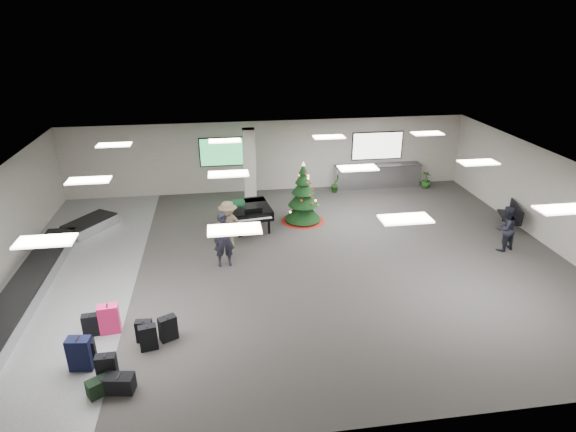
{
  "coord_description": "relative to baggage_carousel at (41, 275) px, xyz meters",
  "views": [
    {
      "loc": [
        -2.25,
        -13.82,
        7.65
      ],
      "look_at": [
        -0.05,
        1.0,
        1.22
      ],
      "focal_mm": 30.0,
      "sensor_mm": 36.0,
      "label": 1
    }
  ],
  "objects": [
    {
      "name": "ground",
      "position": [
        7.84,
        0.08,
        -0.21
      ],
      "size": [
        18.0,
        18.0,
        0.0
      ],
      "primitive_type": "plane",
      "color": "#322F2D",
      "rests_on": "ground"
    },
    {
      "name": "room_envelope",
      "position": [
        7.46,
        0.75,
        2.12
      ],
      "size": [
        18.02,
        14.02,
        3.21
      ],
      "color": "#A8A19A",
      "rests_on": "ground"
    },
    {
      "name": "baggage_carousel",
      "position": [
        0.0,
        0.0,
        0.0
      ],
      "size": [
        2.28,
        9.71,
        0.43
      ],
      "color": "silver",
      "rests_on": "ground"
    },
    {
      "name": "service_counter",
      "position": [
        12.84,
        6.73,
        0.33
      ],
      "size": [
        4.05,
        0.65,
        1.08
      ],
      "color": "silver",
      "rests_on": "ground"
    },
    {
      "name": "suitcase_0",
      "position": [
        2.86,
        -4.77,
        0.13
      ],
      "size": [
        0.44,
        0.25,
        0.7
      ],
      "rotation": [
        0.0,
        0.0,
        0.02
      ],
      "color": "black",
      "rests_on": "ground"
    },
    {
      "name": "suitcase_1",
      "position": [
        3.64,
        -3.78,
        0.12
      ],
      "size": [
        0.46,
        0.3,
        0.68
      ],
      "rotation": [
        0.0,
        0.0,
        0.2
      ],
      "color": "black",
      "rests_on": "ground"
    },
    {
      "name": "pink_suitcase",
      "position": [
        2.58,
        -2.94,
        0.18
      ],
      "size": [
        0.53,
        0.33,
        0.81
      ],
      "rotation": [
        0.0,
        0.0,
        0.1
      ],
      "color": "#FC2065",
      "rests_on": "ground"
    },
    {
      "name": "suitcase_3",
      "position": [
        4.08,
        -3.46,
        0.11
      ],
      "size": [
        0.49,
        0.41,
        0.67
      ],
      "rotation": [
        0.0,
        0.0,
        0.46
      ],
      "color": "black",
      "rests_on": "ground"
    },
    {
      "name": "navy_suitcase",
      "position": [
        2.19,
        -4.26,
        0.2
      ],
      "size": [
        0.57,
        0.38,
        0.84
      ],
      "rotation": [
        0.0,
        0.0,
        -0.13
      ],
      "color": "black",
      "rests_on": "ground"
    },
    {
      "name": "suitcase_5",
      "position": [
        2.28,
        -4.19,
        0.13
      ],
      "size": [
        0.48,
        0.31,
        0.7
      ],
      "rotation": [
        0.0,
        0.0,
        0.14
      ],
      "color": "black",
      "rests_on": "ground"
    },
    {
      "name": "green_duffel",
      "position": [
        2.78,
        -5.15,
        -0.02
      ],
      "size": [
        0.64,
        0.56,
        0.4
      ],
      "rotation": [
        0.0,
        0.0,
        0.58
      ],
      "color": "black",
      "rests_on": "ground"
    },
    {
      "name": "suitcase_7",
      "position": [
        3.5,
        -3.44,
        0.08
      ],
      "size": [
        0.42,
        0.24,
        0.61
      ],
      "rotation": [
        0.0,
        0.0,
        -0.08
      ],
      "color": "black",
      "rests_on": "ground"
    },
    {
      "name": "suitcase_8",
      "position": [
        2.13,
        -2.99,
        0.08
      ],
      "size": [
        0.42,
        0.26,
        0.61
      ],
      "rotation": [
        0.0,
        0.0,
        0.08
      ],
      "color": "black",
      "rests_on": "ground"
    },
    {
      "name": "black_duffel",
      "position": [
        3.18,
        -5.15,
        -0.01
      ],
      "size": [
        0.67,
        0.44,
        0.43
      ],
      "rotation": [
        0.0,
        0.0,
        -0.16
      ],
      "color": "black",
      "rests_on": "ground"
    },
    {
      "name": "christmas_tree",
      "position": [
        8.72,
        3.35,
        0.62
      ],
      "size": [
        1.7,
        1.7,
        2.43
      ],
      "color": "maroon",
      "rests_on": "ground"
    },
    {
      "name": "grand_piano",
      "position": [
        6.64,
        2.9,
        0.54
      ],
      "size": [
        1.66,
        2.02,
        1.06
      ],
      "rotation": [
        0.0,
        0.0,
        0.13
      ],
      "color": "black",
      "rests_on": "ground"
    },
    {
      "name": "bench",
      "position": [
        16.44,
        1.58,
        0.31
      ],
      "size": [
        0.9,
        1.56,
        0.94
      ],
      "rotation": [
        0.0,
        0.0,
        -0.28
      ],
      "color": "black",
      "rests_on": "ground"
    },
    {
      "name": "traveler_a",
      "position": [
        5.6,
        0.2,
        0.7
      ],
      "size": [
        0.7,
        0.49,
        1.83
      ],
      "primitive_type": "imported",
      "rotation": [
        0.0,
        0.0,
        0.08
      ],
      "color": "black",
      "rests_on": "ground"
    },
    {
      "name": "traveler_b",
      "position": [
        5.78,
        1.37,
        0.67
      ],
      "size": [
        1.24,
        0.87,
        1.76
      ],
      "primitive_type": "imported",
      "rotation": [
        0.0,
        0.0,
        -0.21
      ],
      "color": "#816B50",
      "rests_on": "ground"
    },
    {
      "name": "traveler_bench",
      "position": [
        15.11,
        -0.11,
        0.6
      ],
      "size": [
        0.94,
        0.83,
        1.62
      ],
      "primitive_type": "imported",
      "rotation": [
        0.0,
        0.0,
        3.46
      ],
      "color": "black",
      "rests_on": "ground"
    },
    {
      "name": "potted_plant_left",
      "position": [
        10.76,
        6.34,
        0.17
      ],
      "size": [
        0.54,
        0.51,
        0.77
      ],
      "primitive_type": "imported",
      "rotation": [
        0.0,
        0.0,
        0.56
      ],
      "color": "#123A15",
      "rests_on": "ground"
    },
    {
      "name": "potted_plant_right",
      "position": [
        15.08,
        6.29,
        0.18
      ],
      "size": [
        0.62,
        0.62,
        0.79
      ],
      "primitive_type": "imported",
      "rotation": [
        0.0,
        0.0,
        2.23
      ],
      "color": "#123A15",
      "rests_on": "ground"
    }
  ]
}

